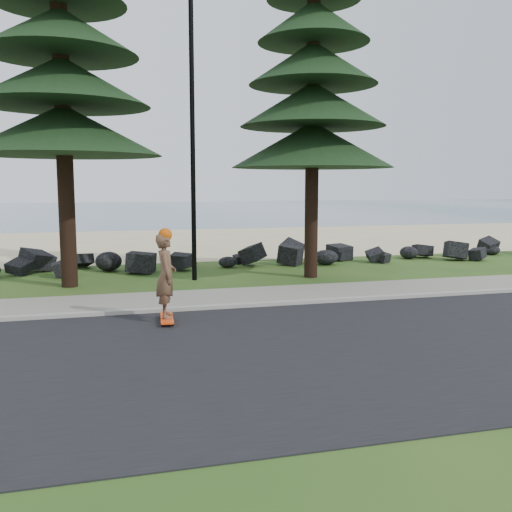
# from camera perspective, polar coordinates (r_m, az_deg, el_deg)

# --- Properties ---
(ground) EXTENTS (160.00, 160.00, 0.00)m
(ground) POSITION_cam_1_polar(r_m,az_deg,el_deg) (13.85, -4.12, -4.52)
(ground) COLOR #224816
(ground) RESTS_ON ground
(road) EXTENTS (160.00, 7.00, 0.02)m
(road) POSITION_cam_1_polar(r_m,az_deg,el_deg) (9.60, 1.06, -9.75)
(road) COLOR black
(road) RESTS_ON ground
(kerb) EXTENTS (160.00, 0.20, 0.10)m
(kerb) POSITION_cam_1_polar(r_m,az_deg,el_deg) (12.97, -3.36, -5.09)
(kerb) COLOR #9C978C
(kerb) RESTS_ON ground
(sidewalk) EXTENTS (160.00, 2.00, 0.08)m
(sidewalk) POSITION_cam_1_polar(r_m,az_deg,el_deg) (14.03, -4.27, -4.20)
(sidewalk) COLOR gray
(sidewalk) RESTS_ON ground
(beach_sand) EXTENTS (160.00, 15.00, 0.01)m
(beach_sand) POSITION_cam_1_polar(r_m,az_deg,el_deg) (28.08, -9.74, 1.35)
(beach_sand) COLOR tan
(beach_sand) RESTS_ON ground
(ocean) EXTENTS (160.00, 58.00, 0.01)m
(ocean) POSITION_cam_1_polar(r_m,az_deg,el_deg) (64.43, -12.77, 4.51)
(ocean) COLOR #40677A
(ocean) RESTS_ON ground
(seawall_boulders) EXTENTS (60.00, 2.40, 1.10)m
(seawall_boulders) POSITION_cam_1_polar(r_m,az_deg,el_deg) (19.30, -7.27, -1.24)
(seawall_boulders) COLOR black
(seawall_boulders) RESTS_ON ground
(pine_right) EXTENTS (4.80, 4.80, 12.72)m
(pine_right) POSITION_cam_1_polar(r_m,az_deg,el_deg) (17.99, 5.81, 24.00)
(pine_right) COLOR black
(pine_right) RESTS_ON ground
(lamp_post) EXTENTS (0.25, 0.14, 8.14)m
(lamp_post) POSITION_cam_1_polar(r_m,az_deg,el_deg) (16.77, -6.36, 11.69)
(lamp_post) COLOR black
(lamp_post) RESTS_ON ground
(skateboarder) EXTENTS (0.46, 1.05, 1.92)m
(skateboarder) POSITION_cam_1_polar(r_m,az_deg,el_deg) (11.66, -8.99, -1.98)
(skateboarder) COLOR #F0420E
(skateboarder) RESTS_ON ground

